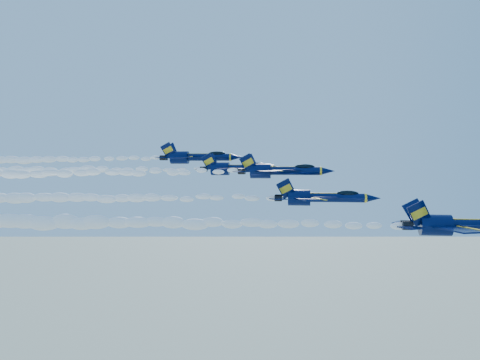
# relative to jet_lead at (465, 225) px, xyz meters

# --- Properties ---
(jet_lead) EXTENTS (18.01, 14.77, 6.69)m
(jet_lead) POSITION_rel_jet_lead_xyz_m (0.00, 0.00, 0.00)
(jet_lead) COLOR #030E38
(smoke_trail_jet_lead) EXTENTS (60.37, 2.44, 2.20)m
(smoke_trail_jet_lead) POSITION_rel_jet_lead_xyz_m (-37.88, 0.00, -0.50)
(smoke_trail_jet_lead) COLOR white
(jet_second) EXTENTS (16.21, 13.30, 6.03)m
(jet_second) POSITION_rel_jet_lead_xyz_m (-18.01, 10.40, 2.60)
(jet_second) COLOR #030E38
(smoke_trail_jet_second) EXTENTS (60.37, 2.20, 1.98)m
(smoke_trail_jet_second) POSITION_rel_jet_lead_xyz_m (-55.12, 10.40, 2.12)
(smoke_trail_jet_second) COLOR white
(jet_third) EXTENTS (15.86, 13.01, 5.89)m
(jet_third) POSITION_rel_jet_lead_xyz_m (-24.52, 14.26, 6.69)
(jet_third) COLOR #030E38
(smoke_trail_jet_third) EXTENTS (60.37, 2.15, 1.93)m
(smoke_trail_jet_third) POSITION_rel_jet_lead_xyz_m (-61.48, 14.26, 6.21)
(smoke_trail_jet_third) COLOR white
(jet_fourth) EXTENTS (16.07, 13.18, 5.97)m
(jet_fourth) POSITION_rel_jet_lead_xyz_m (-33.26, 24.74, 6.95)
(jet_fourth) COLOR #030E38
(smoke_trail_jet_fourth) EXTENTS (60.37, 2.18, 1.96)m
(smoke_trail_jet_fourth) POSITION_rel_jet_lead_xyz_m (-70.31, 24.74, 6.47)
(smoke_trail_jet_fourth) COLOR white
(jet_fifth) EXTENTS (17.18, 14.09, 6.38)m
(jet_fifth) POSITION_rel_jet_lead_xyz_m (-42.83, 31.29, 9.20)
(jet_fifth) COLOR #030E38
(smoke_trail_jet_fifth) EXTENTS (60.37, 2.33, 2.09)m
(smoke_trail_jet_fifth) POSITION_rel_jet_lead_xyz_m (-80.35, 31.29, 8.70)
(smoke_trail_jet_fifth) COLOR white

